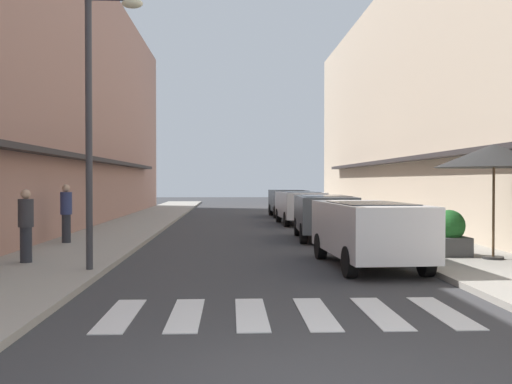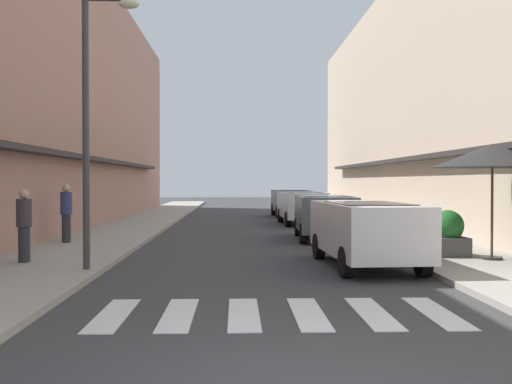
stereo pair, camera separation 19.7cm
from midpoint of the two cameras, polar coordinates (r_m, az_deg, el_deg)
name	(u,v)px [view 2 (the right image)]	position (r m, az deg, el deg)	size (l,w,h in m)	color
ground_plane	(252,231)	(23.12, -0.19, -3.79)	(97.44, 97.44, 0.00)	#38383A
sidewalk_left	(125,230)	(23.48, -12.19, -3.59)	(2.96, 62.01, 0.12)	#9E998E
sidewalk_right	(377,230)	(23.76, 11.67, -3.53)	(2.96, 62.01, 0.12)	#9E998E
building_row_left	(30,92)	(25.83, -20.56, 8.92)	(5.50, 41.86, 11.04)	#A87A6B
building_row_right	(466,95)	(26.29, 19.63, 8.72)	(5.50, 41.86, 10.97)	#C6B299
crosswalk	(276,314)	(8.94, 2.57, -11.52)	(5.20, 2.20, 0.01)	silver
parked_car_near	(366,227)	(13.74, 10.86, -3.26)	(1.99, 4.53, 1.47)	silver
parked_car_mid	(325,212)	(19.97, 6.84, -1.91)	(1.95, 4.15, 1.47)	#4C5156
parked_car_far	(302,204)	(26.87, 4.58, -1.14)	(1.94, 4.36, 1.47)	silver
parked_car_distant	(290,200)	(32.48, 3.47, -0.76)	(1.92, 4.01, 1.47)	black
street_lamp	(94,101)	(12.90, -14.75, 8.37)	(1.19, 0.28, 5.75)	#38383D
cafe_umbrella	(492,156)	(15.03, 21.99, 3.21)	(2.75, 2.75, 2.70)	#262626
planter_midblock	(448,235)	(15.45, 18.18, -3.88)	(0.88, 0.88, 1.12)	#4C4C4C
pedestrian_walking_near	(24,224)	(14.43, -20.90, -2.87)	(0.34, 0.34, 1.64)	#282B33
pedestrian_walking_far	(66,212)	(18.63, -17.38, -1.82)	(0.34, 0.34, 1.73)	#282B33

